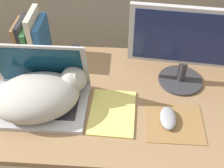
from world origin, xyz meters
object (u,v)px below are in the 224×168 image
(cat, at_px, (40,95))
(computer_mouse, at_px, (168,118))
(book_row, at_px, (33,40))
(laptop, at_px, (39,93))
(webcam, at_px, (76,48))
(notepad, at_px, (112,112))
(external_monitor, at_px, (188,45))

(cat, distance_m, computer_mouse, 0.50)
(computer_mouse, bearing_deg, book_row, 149.90)
(laptop, height_order, webcam, laptop)
(cat, bearing_deg, notepad, -0.76)
(laptop, distance_m, computer_mouse, 0.52)
(book_row, height_order, notepad, book_row)
(book_row, bearing_deg, webcam, 12.65)
(cat, height_order, computer_mouse, cat)
(cat, xyz_separation_m, book_row, (-0.11, 0.32, 0.03))
(webcam, bearing_deg, notepad, -61.00)
(cat, bearing_deg, external_monitor, 19.41)
(external_monitor, relative_size, computer_mouse, 4.22)
(book_row, bearing_deg, computer_mouse, -30.10)
(cat, distance_m, external_monitor, 0.62)
(laptop, bearing_deg, external_monitor, 15.51)
(laptop, bearing_deg, cat, -64.00)
(external_monitor, xyz_separation_m, webcam, (-0.49, 0.16, -0.16))
(laptop, relative_size, computer_mouse, 3.46)
(external_monitor, xyz_separation_m, computer_mouse, (-0.07, -0.23, -0.18))
(computer_mouse, height_order, notepad, computer_mouse)
(external_monitor, bearing_deg, webcam, 161.84)
(computer_mouse, bearing_deg, notepad, 172.87)
(book_row, xyz_separation_m, webcam, (0.19, 0.04, -0.06))
(laptop, distance_m, external_monitor, 0.63)
(laptop, height_order, external_monitor, external_monitor)
(computer_mouse, bearing_deg, external_monitor, 72.53)
(laptop, xyz_separation_m, external_monitor, (0.59, 0.16, 0.15))
(laptop, height_order, book_row, laptop)
(webcam, bearing_deg, external_monitor, -18.16)
(cat, height_order, book_row, book_row)
(computer_mouse, bearing_deg, laptop, 172.45)
(laptop, height_order, cat, laptop)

